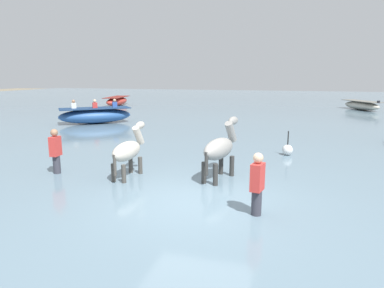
% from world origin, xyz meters
% --- Properties ---
extents(ground_plane, '(120.00, 120.00, 0.00)m').
position_xyz_m(ground_plane, '(0.00, 0.00, 0.00)').
color(ground_plane, '#756B56').
extents(water_surface, '(90.00, 90.00, 0.38)m').
position_xyz_m(water_surface, '(0.00, 10.00, 0.19)').
color(water_surface, slate).
rests_on(water_surface, ground).
extents(horse_lead_pinto, '(0.51, 1.64, 1.79)m').
position_xyz_m(horse_lead_pinto, '(-2.19, 1.22, 1.06)').
color(horse_lead_pinto, beige).
rests_on(horse_lead_pinto, ground).
extents(horse_trailing_grey, '(0.82, 1.80, 1.95)m').
position_xyz_m(horse_trailing_grey, '(0.20, 1.72, 1.16)').
color(horse_trailing_grey, gray).
rests_on(horse_trailing_grey, ground).
extents(boat_mid_channel, '(1.96, 4.15, 0.78)m').
position_xyz_m(boat_mid_channel, '(-13.05, 20.84, 0.77)').
color(boat_mid_channel, '#BC382D').
rests_on(boat_mid_channel, water_surface).
extents(boat_distant_east, '(2.78, 3.77, 0.84)m').
position_xyz_m(boat_distant_east, '(7.35, 22.70, 0.73)').
color(boat_distant_east, '#B2AD9E').
rests_on(boat_distant_east, water_surface).
extents(boat_near_starboard, '(4.05, 3.69, 1.35)m').
position_xyz_m(boat_near_starboard, '(-8.69, 10.19, 0.82)').
color(boat_near_starboard, '#28518E').
rests_on(boat_near_starboard, water_surface).
extents(person_onlooker_right, '(0.27, 0.36, 1.63)m').
position_xyz_m(person_onlooker_right, '(1.37, -0.42, 0.87)').
color(person_onlooker_right, '#383842').
rests_on(person_onlooker_right, ground).
extents(person_wading_mid, '(0.22, 0.33, 1.63)m').
position_xyz_m(person_wading_mid, '(-4.27, 0.97, 0.87)').
color(person_wading_mid, '#383842').
rests_on(person_wading_mid, ground).
extents(channel_buoy, '(0.36, 0.36, 0.83)m').
position_xyz_m(channel_buoy, '(1.90, 5.03, 0.57)').
color(channel_buoy, silver).
rests_on(channel_buoy, water_surface).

